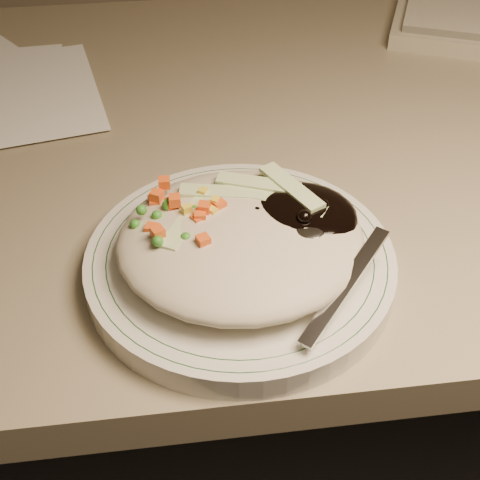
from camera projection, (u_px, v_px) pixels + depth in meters
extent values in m
cube|color=gray|center=(302.00, 136.00, 0.73)|extent=(1.40, 0.70, 0.04)
cylinder|color=silver|center=(240.00, 264.00, 0.54)|extent=(0.25, 0.25, 0.02)
torus|color=#144723|center=(240.00, 255.00, 0.53)|extent=(0.23, 0.23, 0.00)
torus|color=#144723|center=(240.00, 255.00, 0.53)|extent=(0.21, 0.21, 0.00)
ellipsoid|color=#B7AF95|center=(241.00, 240.00, 0.51)|extent=(0.19, 0.18, 0.04)
ellipsoid|color=black|center=(295.00, 218.00, 0.53)|extent=(0.10, 0.09, 0.03)
ellipsoid|color=orange|center=(181.00, 226.00, 0.52)|extent=(0.08, 0.08, 0.02)
sphere|color=black|center=(257.00, 214.00, 0.52)|extent=(0.01, 0.01, 0.01)
sphere|color=black|center=(292.00, 206.00, 0.53)|extent=(0.01, 0.01, 0.01)
sphere|color=black|center=(323.00, 205.00, 0.52)|extent=(0.01, 0.01, 0.01)
sphere|color=black|center=(310.00, 201.00, 0.53)|extent=(0.01, 0.01, 0.01)
sphere|color=black|center=(304.00, 218.00, 0.50)|extent=(0.01, 0.01, 0.01)
sphere|color=black|center=(291.00, 212.00, 0.52)|extent=(0.01, 0.01, 0.01)
sphere|color=black|center=(302.00, 202.00, 0.53)|extent=(0.01, 0.01, 0.01)
cube|color=#EC561A|center=(175.00, 200.00, 0.52)|extent=(0.01, 0.01, 0.01)
cube|color=#EC561A|center=(197.00, 228.00, 0.51)|extent=(0.01, 0.01, 0.01)
cube|color=#EC561A|center=(157.00, 196.00, 0.53)|extent=(0.01, 0.01, 0.01)
cube|color=#EC561A|center=(204.00, 208.00, 0.51)|extent=(0.01, 0.01, 0.01)
cube|color=#EC561A|center=(200.00, 216.00, 0.51)|extent=(0.01, 0.01, 0.01)
cube|color=#EC561A|center=(155.00, 200.00, 0.54)|extent=(0.01, 0.01, 0.01)
cube|color=#EC561A|center=(172.00, 204.00, 0.52)|extent=(0.01, 0.01, 0.01)
cube|color=#EC561A|center=(198.00, 220.00, 0.51)|extent=(0.01, 0.01, 0.01)
cube|color=#EC561A|center=(219.00, 206.00, 0.52)|extent=(0.01, 0.01, 0.01)
cube|color=#EC561A|center=(164.00, 183.00, 0.53)|extent=(0.01, 0.01, 0.01)
cube|color=#EC561A|center=(158.00, 232.00, 0.49)|extent=(0.01, 0.01, 0.01)
cube|color=#EC561A|center=(203.00, 241.00, 0.49)|extent=(0.01, 0.01, 0.01)
cube|color=#EC561A|center=(152.00, 229.00, 0.51)|extent=(0.01, 0.01, 0.01)
cube|color=#EC561A|center=(156.00, 204.00, 0.53)|extent=(0.01, 0.01, 0.01)
sphere|color=#388C28|center=(199.00, 214.00, 0.52)|extent=(0.01, 0.01, 0.01)
sphere|color=#388C28|center=(158.00, 241.00, 0.48)|extent=(0.01, 0.01, 0.01)
sphere|color=#388C28|center=(157.00, 216.00, 0.51)|extent=(0.01, 0.01, 0.01)
sphere|color=#388C28|center=(141.00, 210.00, 0.51)|extent=(0.01, 0.01, 0.01)
sphere|color=#388C28|center=(195.00, 210.00, 0.52)|extent=(0.01, 0.01, 0.01)
sphere|color=#388C28|center=(207.00, 240.00, 0.50)|extent=(0.01, 0.01, 0.01)
sphere|color=#388C28|center=(180.00, 222.00, 0.51)|extent=(0.01, 0.01, 0.01)
sphere|color=#388C28|center=(172.00, 239.00, 0.50)|extent=(0.01, 0.01, 0.01)
sphere|color=#388C28|center=(135.00, 225.00, 0.51)|extent=(0.01, 0.01, 0.01)
sphere|color=#388C28|center=(170.00, 202.00, 0.52)|extent=(0.01, 0.01, 0.01)
sphere|color=#388C28|center=(167.00, 205.00, 0.52)|extent=(0.01, 0.01, 0.01)
sphere|color=#388C28|center=(158.00, 230.00, 0.50)|extent=(0.01, 0.01, 0.01)
sphere|color=#388C28|center=(186.00, 238.00, 0.49)|extent=(0.01, 0.01, 0.01)
sphere|color=#388C28|center=(222.00, 196.00, 0.54)|extent=(0.01, 0.01, 0.01)
cube|color=yellow|center=(193.00, 210.00, 0.52)|extent=(0.01, 0.01, 0.01)
cube|color=yellow|center=(213.00, 212.00, 0.51)|extent=(0.01, 0.01, 0.01)
cube|color=yellow|center=(179.00, 209.00, 0.52)|extent=(0.01, 0.01, 0.01)
cube|color=yellow|center=(187.00, 209.00, 0.51)|extent=(0.01, 0.01, 0.01)
cube|color=yellow|center=(180.00, 224.00, 0.51)|extent=(0.01, 0.01, 0.01)
cube|color=yellow|center=(215.00, 202.00, 0.52)|extent=(0.01, 0.01, 0.01)
cube|color=yellow|center=(203.00, 193.00, 0.53)|extent=(0.01, 0.01, 0.01)
cube|color=yellow|center=(193.00, 224.00, 0.51)|extent=(0.01, 0.01, 0.01)
cube|color=#B2D18C|center=(222.00, 192.00, 0.53)|extent=(0.07, 0.03, 0.00)
cube|color=#B2D18C|center=(258.00, 184.00, 0.54)|extent=(0.07, 0.04, 0.00)
cube|color=#B2D18C|center=(187.00, 221.00, 0.51)|extent=(0.05, 0.07, 0.00)
cube|color=#B2D18C|center=(291.00, 187.00, 0.53)|extent=(0.04, 0.07, 0.00)
cube|color=#B2D18C|center=(248.00, 233.00, 0.50)|extent=(0.07, 0.04, 0.00)
cube|color=#B2D18C|center=(284.00, 202.00, 0.52)|extent=(0.07, 0.05, 0.00)
ellipsoid|color=silver|center=(305.00, 228.00, 0.51)|extent=(0.06, 0.06, 0.01)
cube|color=silver|center=(346.00, 285.00, 0.48)|extent=(0.08, 0.09, 0.03)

